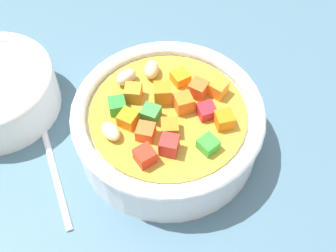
{
  "coord_description": "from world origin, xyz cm",
  "views": [
    {
      "loc": [
        8.26,
        24.36,
        39.16
      ],
      "look_at": [
        0.0,
        0.0,
        2.92
      ],
      "focal_mm": 45.26,
      "sensor_mm": 36.0,
      "label": 1
    }
  ],
  "objects": [
    {
      "name": "spoon",
      "position": [
        12.24,
        7.71,
        0.4
      ],
      "size": [
        2.61,
        22.81,
        0.88
      ],
      "rotation": [
        0.0,
        0.0,
        1.61
      ],
      "color": "silver",
      "rests_on": "ground_plane"
    },
    {
      "name": "soup_bowl_main",
      "position": [
        0.01,
        -0.01,
        3.34
      ],
      "size": [
        19.65,
        19.65,
        7.26
      ],
      "color": "white",
      "rests_on": "ground_plane"
    },
    {
      "name": "ground_plane",
      "position": [
        0.0,
        0.0,
        -1.0
      ],
      "size": [
        140.0,
        140.0,
        2.0
      ],
      "primitive_type": "cube",
      "color": "#42667A"
    }
  ]
}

